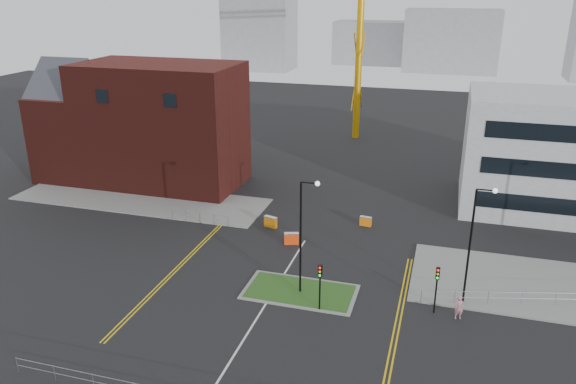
{
  "coord_description": "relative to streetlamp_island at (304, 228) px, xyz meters",
  "views": [
    {
      "loc": [
        11.77,
        -28.41,
        22.3
      ],
      "look_at": [
        -1.35,
        16.06,
        5.0
      ],
      "focal_mm": 35.0,
      "sensor_mm": 36.0,
      "label": 1
    }
  ],
  "objects": [
    {
      "name": "brick_building",
      "position": [
        -25.19,
        20.0,
        1.44
      ],
      "size": [
        24.2,
        10.07,
        14.24
      ],
      "color": "#441411",
      "rests_on": "ground"
    },
    {
      "name": "pedestrian",
      "position": [
        11.47,
        -0.27,
        -4.54
      ],
      "size": [
        0.73,
        0.57,
        1.75
      ],
      "primitive_type": "imported",
      "rotation": [
        0.0,
        0.0,
        0.26
      ],
      "color": "#C9828D",
      "rests_on": "ground"
    },
    {
      "name": "yellow_left_b",
      "position": [
        -10.92,
        2.0,
        -5.41
      ],
      "size": [
        0.12,
        24.0,
        0.01
      ],
      "primitive_type": "cube",
      "color": "gold",
      "rests_on": "ground"
    },
    {
      "name": "traffic_light_right",
      "position": [
        9.78,
        -0.02,
        -2.85
      ],
      "size": [
        0.28,
        0.33,
        3.65
      ],
      "color": "black",
      "rests_on": "ground"
    },
    {
      "name": "pavement_left",
      "position": [
        -22.22,
        14.0,
        -5.35
      ],
      "size": [
        28.0,
        8.0,
        0.12
      ],
      "primitive_type": "cube",
      "color": "slate",
      "rests_on": "ground"
    },
    {
      "name": "skyline_b",
      "position": [
        7.78,
        122.0,
        2.59
      ],
      "size": [
        24.0,
        12.0,
        16.0
      ],
      "primitive_type": "cube",
      "color": "gray",
      "rests_on": "ground"
    },
    {
      "name": "streetlamp_island",
      "position": [
        0.0,
        0.0,
        0.0
      ],
      "size": [
        1.46,
        0.36,
        9.18
      ],
      "color": "black",
      "rests_on": "ground"
    },
    {
      "name": "barrier_left",
      "position": [
        -3.22,
        8.0,
        -4.82
      ],
      "size": [
        1.38,
        0.81,
        1.1
      ],
      "color": "#FC430E",
      "rests_on": "ground"
    },
    {
      "name": "grass_island",
      "position": [
        -0.22,
        0.0,
        -5.35
      ],
      "size": [
        8.0,
        4.0,
        0.12
      ],
      "primitive_type": "cube",
      "color": "#2B541C",
      "rests_on": "ground"
    },
    {
      "name": "skyline_d",
      "position": [
        -10.22,
        132.0,
        0.59
      ],
      "size": [
        30.0,
        12.0,
        12.0
      ],
      "primitive_type": "cube",
      "color": "gray",
      "rests_on": "ground"
    },
    {
      "name": "yellow_right_a",
      "position": [
        7.28,
        -2.0,
        -5.41
      ],
      "size": [
        0.12,
        20.0,
        0.01
      ],
      "primitive_type": "cube",
      "color": "gold",
      "rests_on": "ground"
    },
    {
      "name": "barrier_right",
      "position": [
        2.6,
        13.99,
        -4.9
      ],
      "size": [
        1.17,
        0.52,
        0.95
      ],
      "color": "orange",
      "rests_on": "ground"
    },
    {
      "name": "pavement_right",
      "position": [
        19.78,
        6.0,
        -5.35
      ],
      "size": [
        24.0,
        10.0,
        0.12
      ],
      "primitive_type": "cube",
      "color": "slate",
      "rests_on": "ground"
    },
    {
      "name": "skyline_a",
      "position": [
        -42.22,
        112.0,
        5.59
      ],
      "size": [
        18.0,
        12.0,
        22.0
      ],
      "primitive_type": "cube",
      "color": "gray",
      "rests_on": "ground"
    },
    {
      "name": "island_kerb",
      "position": [
        -0.22,
        0.0,
        -5.37
      ],
      "size": [
        8.6,
        4.6,
        0.08
      ],
      "primitive_type": "cube",
      "color": "slate",
      "rests_on": "ground"
    },
    {
      "name": "ground",
      "position": [
        -2.22,
        -8.0,
        -5.41
      ],
      "size": [
        200.0,
        200.0,
        0.0
      ],
      "primitive_type": "plane",
      "color": "black",
      "rests_on": "ground"
    },
    {
      "name": "yellow_right_b",
      "position": [
        7.58,
        -2.0,
        -5.41
      ],
      "size": [
        0.12,
        20.0,
        0.01
      ],
      "primitive_type": "cube",
      "color": "gold",
      "rests_on": "ground"
    },
    {
      "name": "traffic_light_island",
      "position": [
        1.78,
        -2.02,
        -2.85
      ],
      "size": [
        0.28,
        0.33,
        3.65
      ],
      "color": "black",
      "rests_on": "ground"
    },
    {
      "name": "centre_line",
      "position": [
        -2.22,
        -6.0,
        -5.41
      ],
      "size": [
        0.15,
        30.0,
        0.01
      ],
      "primitive_type": "cube",
      "color": "silver",
      "rests_on": "ground"
    },
    {
      "name": "barrier_mid",
      "position": [
        -6.22,
        11.08,
        -4.82
      ],
      "size": [
        1.36,
        0.76,
        1.08
      ],
      "color": "#C96F0B",
      "rests_on": "ground"
    },
    {
      "name": "streetlamp_right_near",
      "position": [
        12.0,
        2.0,
        0.0
      ],
      "size": [
        1.46,
        0.36,
        9.18
      ],
      "color": "black",
      "rests_on": "ground"
    },
    {
      "name": "railing_right",
      "position": [
        18.28,
        3.5,
        -4.63
      ],
      "size": [
        19.05,
        5.05,
        1.1
      ],
      "color": "gray",
      "rests_on": "ground"
    },
    {
      "name": "railing_left",
      "position": [
        -13.22,
        10.0,
        -4.67
      ],
      "size": [
        6.05,
        0.05,
        1.1
      ],
      "color": "gray",
      "rests_on": "ground"
    },
    {
      "name": "yellow_left_a",
      "position": [
        -11.22,
        2.0,
        -5.41
      ],
      "size": [
        0.12,
        24.0,
        0.01
      ],
      "primitive_type": "cube",
      "color": "gold",
      "rests_on": "ground"
    }
  ]
}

